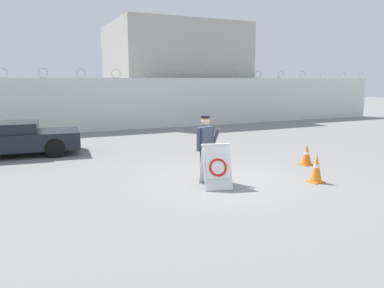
% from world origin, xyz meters
% --- Properties ---
extents(ground_plane, '(90.00, 90.00, 0.00)m').
position_xyz_m(ground_plane, '(0.00, 0.00, 0.00)').
color(ground_plane, gray).
extents(perimeter_wall, '(36.00, 0.30, 3.18)m').
position_xyz_m(perimeter_wall, '(-0.00, 11.15, 1.37)').
color(perimeter_wall, silver).
rests_on(perimeter_wall, ground_plane).
extents(building_block, '(8.33, 7.00, 6.26)m').
position_xyz_m(building_block, '(5.16, 15.75, 3.13)').
color(building_block, '#B2ADA3').
rests_on(building_block, ground_plane).
extents(barricade_sign, '(0.86, 0.96, 1.09)m').
position_xyz_m(barricade_sign, '(-0.40, -0.40, 0.54)').
color(barricade_sign, white).
rests_on(barricade_sign, ground_plane).
extents(security_guard, '(0.67, 0.35, 1.72)m').
position_xyz_m(security_guard, '(-0.39, 0.20, 0.96)').
color(security_guard, black).
rests_on(security_guard, ground_plane).
extents(traffic_cone_near, '(0.36, 0.36, 0.75)m').
position_xyz_m(traffic_cone_near, '(2.16, -1.13, 0.37)').
color(traffic_cone_near, orange).
rests_on(traffic_cone_near, ground_plane).
extents(traffic_cone_mid, '(0.38, 0.38, 0.64)m').
position_xyz_m(traffic_cone_mid, '(3.35, 0.55, 0.32)').
color(traffic_cone_mid, orange).
rests_on(traffic_cone_mid, ground_plane).
extents(parked_car_front_coupe, '(4.60, 2.28, 1.18)m').
position_xyz_m(parked_car_front_coupe, '(-5.02, 6.04, 0.61)').
color(parked_car_front_coupe, black).
rests_on(parked_car_front_coupe, ground_plane).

